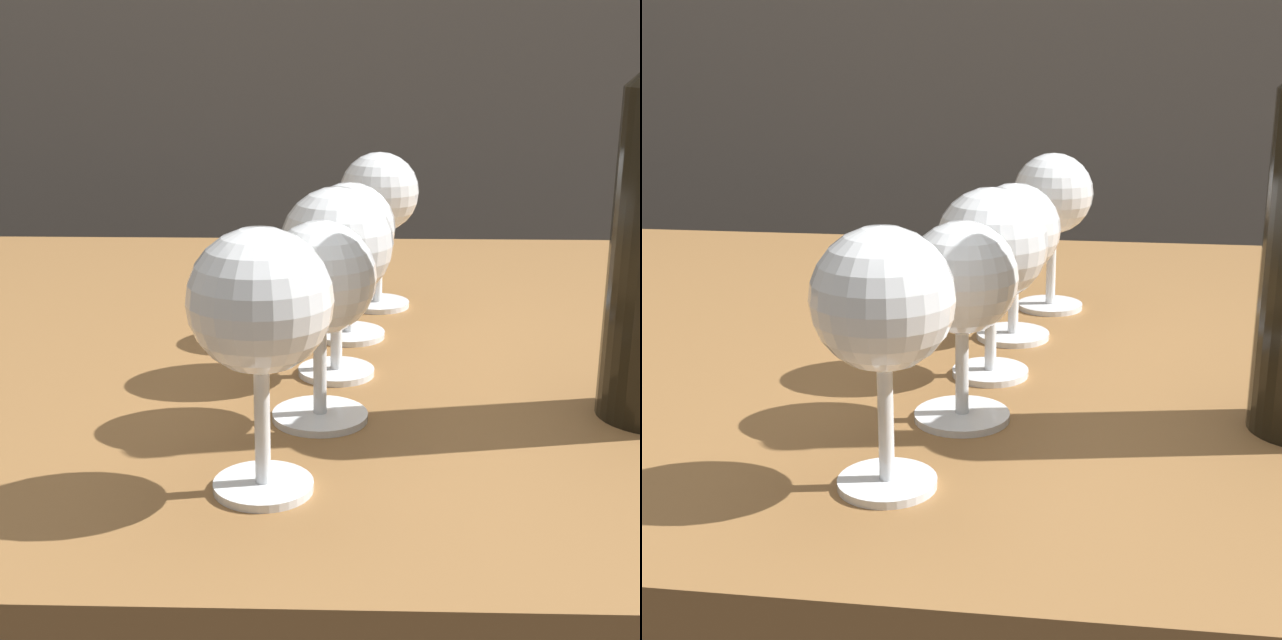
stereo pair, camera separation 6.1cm
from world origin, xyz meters
The scene contains 6 objects.
dining_table centered at (0.00, 0.00, 0.63)m, with size 1.25×0.83×0.72m.
wine_glass_pinot centered at (0.05, -0.30, 0.83)m, with size 0.08×0.08×0.15m.
wine_glass_cabernet centered at (0.08, -0.19, 0.82)m, with size 0.07×0.07×0.14m.
wine_glass_rose centered at (0.09, -0.10, 0.82)m, with size 0.08×0.08×0.15m.
wine_glass_merlot centered at (0.10, -0.01, 0.81)m, with size 0.08×0.08×0.13m.
wine_glass_amber centered at (0.12, 0.09, 0.83)m, with size 0.07×0.07×0.15m.
Camera 2 is at (0.16, -0.78, 0.97)m, focal length 52.50 mm.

